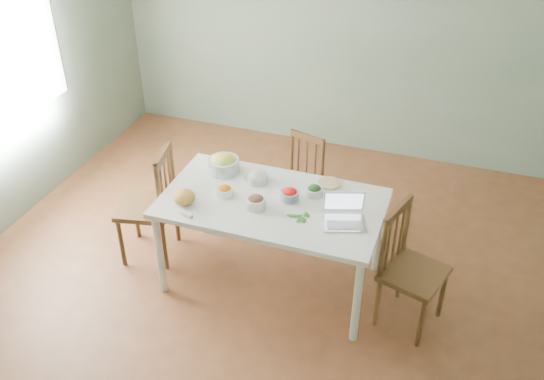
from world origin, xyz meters
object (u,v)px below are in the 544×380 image
(chair_far, at_px, (296,184))
(bread_boule, at_px, (184,197))
(chair_left, at_px, (146,204))
(dining_table, at_px, (272,242))
(chair_right, at_px, (414,271))
(laptop, at_px, (345,213))
(bowl_squash, at_px, (224,163))

(chair_far, xyz_separation_m, bread_boule, (-0.56, -1.05, 0.41))
(chair_far, bearing_deg, chair_left, -126.30)
(dining_table, xyz_separation_m, chair_right, (1.13, -0.09, 0.10))
(chair_left, distance_m, chair_right, 2.24)
(dining_table, height_order, laptop, laptop)
(dining_table, height_order, chair_left, chair_left)
(bowl_squash, bearing_deg, laptop, -19.15)
(chair_right, xyz_separation_m, bowl_squash, (-1.64, 0.37, 0.37))
(chair_right, relative_size, laptop, 3.28)
(dining_table, relative_size, bread_boule, 10.03)
(chair_far, distance_m, bowl_squash, 0.82)
(dining_table, bearing_deg, bowl_squash, 151.56)
(laptop, bearing_deg, bread_boule, 168.51)
(chair_left, bearing_deg, bread_boule, 53.05)
(bread_boule, xyz_separation_m, laptop, (1.20, 0.14, 0.05))
(chair_left, xyz_separation_m, bread_boule, (0.50, -0.23, 0.33))
(chair_right, bearing_deg, bowl_squash, 94.67)
(laptop, bearing_deg, bowl_squash, 142.65)
(chair_far, height_order, bowl_squash, bowl_squash)
(chair_left, xyz_separation_m, laptop, (1.70, -0.09, 0.38))
(chair_far, relative_size, chair_left, 0.84)
(chair_right, bearing_deg, chair_left, 105.39)
(chair_left, relative_size, laptop, 3.44)
(chair_far, distance_m, chair_right, 1.48)
(dining_table, xyz_separation_m, bread_boule, (-0.61, -0.25, 0.45))
(bread_boule, bearing_deg, chair_right, 5.02)
(chair_left, bearing_deg, dining_table, 78.61)
(chair_far, xyz_separation_m, chair_left, (-1.06, -0.82, 0.08))
(chair_left, bearing_deg, laptop, 74.88)
(chair_far, height_order, laptop, laptop)
(bread_boule, height_order, laptop, laptop)
(dining_table, xyz_separation_m, bowl_squash, (-0.52, 0.28, 0.47))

